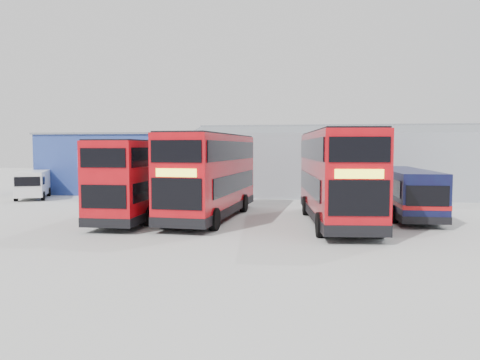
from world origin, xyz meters
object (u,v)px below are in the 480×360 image
maintenance_shed (375,163)px  double_decker_centre (211,176)px  office_block (122,163)px  double_decker_right (336,178)px  panel_van (33,183)px  double_decker_left (143,180)px  single_decker_blue (405,193)px

maintenance_shed → double_decker_centre: size_ratio=2.73×
office_block → double_decker_right: (18.04, -14.72, -0.21)m
double_decker_centre → panel_van: 17.35m
panel_van → office_block: bearing=31.8°
maintenance_shed → double_decker_left: bearing=-130.9°
office_block → single_decker_blue: bearing=-27.2°
double_decker_centre → single_decker_blue: size_ratio=1.12×
double_decker_centre → double_decker_right: (6.77, -0.74, 0.06)m
maintenance_shed → panel_van: bearing=-162.0°
office_block → maintenance_shed: bearing=5.2°
maintenance_shed → panel_van: maintenance_shed is taller
double_decker_right → double_decker_left: bearing=173.1°
double_decker_left → single_decker_blue: bearing=-168.1°
double_decker_left → double_decker_centre: bearing=-170.8°
double_decker_left → double_decker_right: 10.47m
double_decker_left → double_decker_right: size_ratio=0.89×
office_block → panel_van: bearing=-123.7°
double_decker_left → double_decker_right: (10.47, -0.07, 0.23)m
double_decker_centre → panel_van: bearing=158.1°
office_block → maintenance_shed: maintenance_shed is taller
double_decker_left → single_decker_blue: size_ratio=1.03×
single_decker_blue → office_block: bearing=-29.0°
double_decker_centre → panel_van: (-15.66, 7.40, -1.14)m
single_decker_blue → panel_van: single_decker_blue is taller
office_block → double_decker_left: 16.50m
double_decker_left → panel_van: size_ratio=1.98×
double_decker_right → single_decker_blue: bearing=33.7°
double_decker_centre → panel_van: double_decker_centre is taller
double_decker_left → double_decker_right: double_decker_right is taller
maintenance_shed → single_decker_blue: (0.04, -13.34, -1.28)m
office_block → double_decker_right: bearing=-39.2°
office_block → maintenance_shed: size_ratio=0.40×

